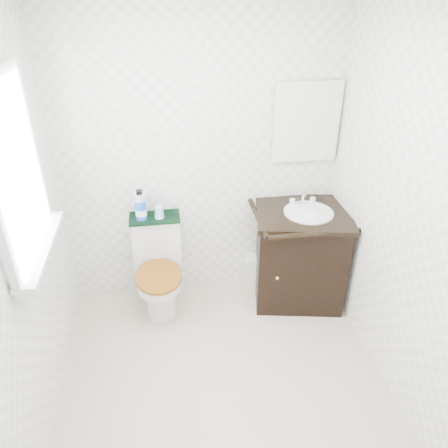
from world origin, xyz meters
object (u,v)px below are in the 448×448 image
object	(u,v)px
toilet	(159,270)
vanity	(300,253)
trash_bin	(256,271)
cup	(159,212)
mouthwash_bottle	(141,206)

from	to	relation	value
toilet	vanity	distance (m)	1.17
toilet	trash_bin	size ratio (longest dim) A/B	2.66
vanity	cup	bearing A→B (deg)	171.63
trash_bin	cup	bearing A→B (deg)	-177.78
trash_bin	mouthwash_bottle	distance (m)	1.20
toilet	cup	xyz separation A→B (m)	(0.04, 0.10, 0.48)
toilet	mouthwash_bottle	xyz separation A→B (m)	(-0.10, 0.10, 0.55)
vanity	cup	distance (m)	1.20
trash_bin	mouthwash_bottle	size ratio (longest dim) A/B	1.15
vanity	trash_bin	size ratio (longest dim) A/B	3.25
trash_bin	cup	size ratio (longest dim) A/B	3.00
toilet	trash_bin	world-z (taller)	toilet
mouthwash_bottle	cup	bearing A→B (deg)	-0.90
toilet	cup	bearing A→B (deg)	68.05
trash_bin	toilet	bearing A→B (deg)	-171.29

